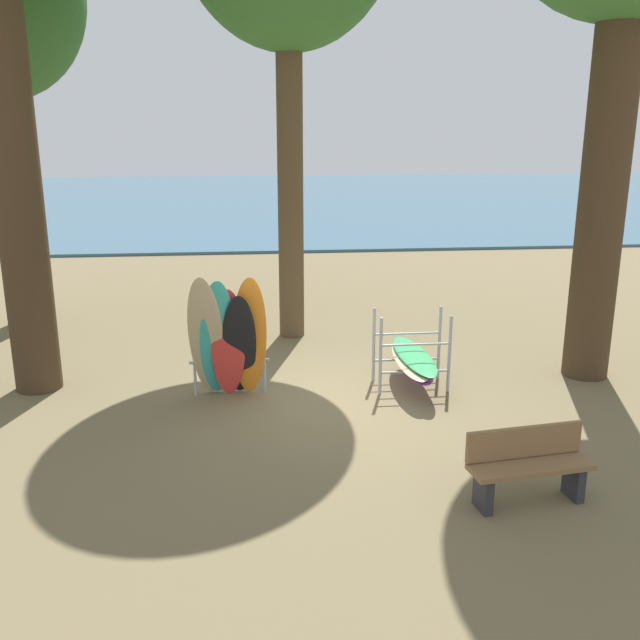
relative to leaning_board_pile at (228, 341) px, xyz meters
name	(u,v)px	position (x,y,z in m)	size (l,w,h in m)	color
ground_plane	(319,403)	(1.37, -0.24, -0.97)	(80.00, 80.00, 0.00)	brown
lake_water	(265,198)	(1.37, 30.83, -0.92)	(80.00, 36.00, 0.10)	#38607A
leaning_board_pile	(228,341)	(0.00, 0.00, 0.00)	(1.25, 1.02, 2.07)	#C6B289
board_storage_rack	(412,358)	(2.93, 0.36, -0.49)	(1.15, 2.12, 1.25)	#9EA0A5
park_bench	(528,464)	(3.39, -3.34, -0.51)	(1.44, 0.60, 0.85)	#2D2D33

